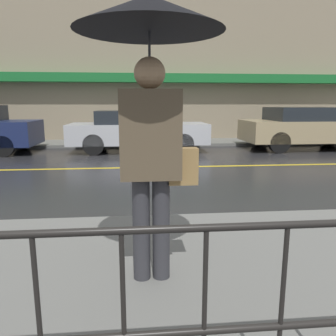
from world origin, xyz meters
name	(u,v)px	position (x,y,z in m)	size (l,w,h in m)	color
ground_plane	(172,167)	(0.00, 0.00, 0.00)	(80.00, 80.00, 0.00)	#262628
sidewalk_near	(235,276)	(0.00, -5.47, 0.05)	(28.00, 3.12, 0.11)	slate
sidewalk_far	(159,143)	(0.00, 4.87, 0.05)	(28.00, 1.92, 0.11)	slate
lane_marking	(172,167)	(0.00, 0.00, 0.00)	(25.20, 0.12, 0.01)	gold
building_storefront	(157,60)	(0.00, 5.96, 3.35)	(28.00, 0.85, 6.79)	gray
railing_foreground	(320,290)	(0.00, -6.78, 0.72)	(12.00, 0.04, 0.96)	black
pedestrian	(150,61)	(-0.75, -5.52, 1.91)	(1.14, 1.14, 2.27)	#333338
car_silver	(137,130)	(-0.85, 2.90, 0.71)	(4.56, 1.70, 1.36)	#B2B5BA
car_tan	(306,127)	(5.07, 2.90, 0.77)	(4.44, 1.93, 1.46)	tan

